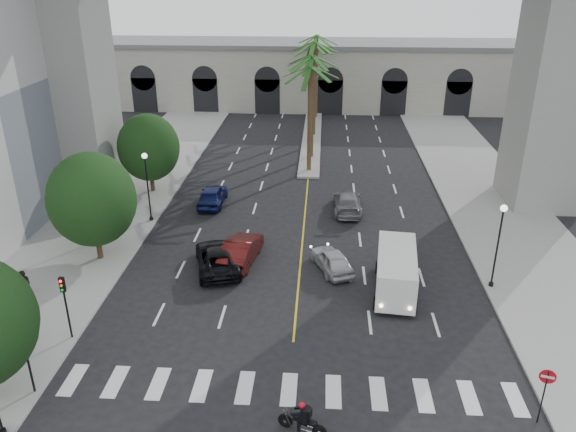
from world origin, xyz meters
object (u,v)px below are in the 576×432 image
(pedestrian_b, at_px, (24,285))
(car_b, at_px, (241,250))
(lamp_post_right, at_px, (499,239))
(car_e, at_px, (212,195))
(car_c, at_px, (217,257))
(do_not_enter_sign, at_px, (546,385))
(lamp_post_left_far, at_px, (147,181))
(traffic_signal_far, at_px, (65,297))
(motorcycle_rider, at_px, (304,419))
(pedestrian_a, at_px, (2,337))
(car_d, at_px, (347,202))
(car_a, at_px, (332,260))
(traffic_signal_near, at_px, (25,348))
(cargo_van, at_px, (396,271))

(pedestrian_b, bearing_deg, car_b, 40.19)
(lamp_post_right, height_order, car_e, lamp_post_right)
(car_c, height_order, pedestrian_b, pedestrian_b)
(pedestrian_b, xyz_separation_m, do_not_enter_sign, (25.94, -7.82, 0.98))
(car_c, bearing_deg, lamp_post_right, 160.12)
(lamp_post_left_far, height_order, traffic_signal_far, lamp_post_left_far)
(lamp_post_left_far, xyz_separation_m, traffic_signal_far, (0.10, -14.50, -0.71))
(motorcycle_rider, height_order, pedestrian_a, pedestrian_a)
(car_c, xyz_separation_m, car_d, (8.45, 9.62, -0.01))
(car_b, distance_m, car_d, 11.20)
(car_a, height_order, car_d, car_d)
(car_a, bearing_deg, car_b, -28.50)
(traffic_signal_near, height_order, car_b, traffic_signal_near)
(car_d, bearing_deg, motorcycle_rider, 83.29)
(car_b, bearing_deg, car_c, 43.06)
(car_c, relative_size, car_d, 1.06)
(car_c, bearing_deg, car_d, -146.52)
(traffic_signal_near, distance_m, car_d, 26.00)
(traffic_signal_near, height_order, do_not_enter_sign, traffic_signal_near)
(lamp_post_left_far, xyz_separation_m, car_b, (7.58, -5.71, -2.39))
(car_d, bearing_deg, traffic_signal_far, 49.69)
(car_c, distance_m, car_d, 12.80)
(car_c, xyz_separation_m, pedestrian_a, (-8.92, -9.20, 0.22))
(car_c, height_order, car_e, car_e)
(lamp_post_right, bearing_deg, car_e, 148.43)
(lamp_post_right, xyz_separation_m, traffic_signal_near, (-22.70, -10.50, -0.71))
(lamp_post_left_far, height_order, traffic_signal_near, lamp_post_left_far)
(traffic_signal_near, distance_m, pedestrian_a, 4.15)
(cargo_van, bearing_deg, car_e, 142.77)
(lamp_post_left_far, relative_size, traffic_signal_near, 1.47)
(car_c, bearing_deg, traffic_signal_far, 36.83)
(motorcycle_rider, xyz_separation_m, do_not_enter_sign, (9.74, 1.20, 1.28))
(car_e, distance_m, do_not_enter_sign, 28.72)
(lamp_post_right, relative_size, car_c, 0.98)
(car_a, distance_m, pedestrian_b, 18.03)
(motorcycle_rider, distance_m, do_not_enter_sign, 9.90)
(motorcycle_rider, bearing_deg, pedestrian_b, 171.23)
(car_e, bearing_deg, cargo_van, 136.70)
(traffic_signal_near, bearing_deg, car_b, 59.67)
(cargo_van, xyz_separation_m, pedestrian_a, (-19.76, -7.06, -0.41))
(cargo_van, distance_m, pedestrian_b, 21.21)
(car_a, relative_size, do_not_enter_sign, 1.51)
(do_not_enter_sign, bearing_deg, car_b, 153.19)
(traffic_signal_far, height_order, do_not_enter_sign, traffic_signal_far)
(traffic_signal_near, distance_m, car_b, 14.91)
(car_b, bearing_deg, traffic_signal_near, 68.11)
(traffic_signal_near, xyz_separation_m, motorcycle_rider, (12.06, -1.52, -1.81))
(lamp_post_right, bearing_deg, car_b, 171.45)
(motorcycle_rider, distance_m, car_c, 14.63)
(lamp_post_left_far, relative_size, cargo_van, 0.88)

